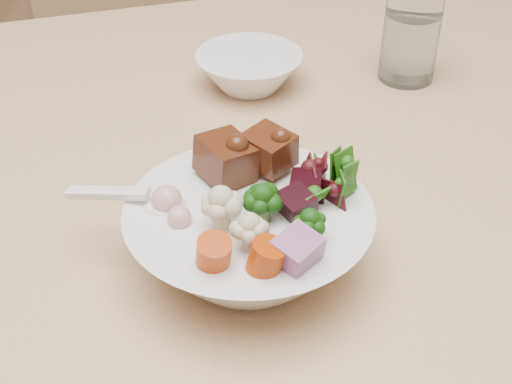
% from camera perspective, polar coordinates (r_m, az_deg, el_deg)
% --- Properties ---
extents(dining_table, '(1.89, 1.27, 0.82)m').
position_cam_1_polar(dining_table, '(0.83, 11.73, -1.99)').
color(dining_table, '#DAA881').
rests_on(dining_table, ground).
extents(chair_far, '(0.58, 0.58, 0.92)m').
position_cam_1_polar(chair_far, '(1.48, -6.85, 7.35)').
color(chair_far, tan).
rests_on(chair_far, ground).
extents(food_bowl, '(0.21, 0.21, 0.11)m').
position_cam_1_polar(food_bowl, '(0.60, -0.43, -3.26)').
color(food_bowl, white).
rests_on(food_bowl, dining_table).
extents(soup_spoon, '(0.11, 0.06, 0.02)m').
position_cam_1_polar(soup_spoon, '(0.60, -8.49, -0.88)').
color(soup_spoon, white).
rests_on(soup_spoon, food_bowl).
extents(water_glass, '(0.07, 0.07, 0.12)m').
position_cam_1_polar(water_glass, '(0.91, 12.25, 11.98)').
color(water_glass, white).
rests_on(water_glass, dining_table).
extents(side_bowl, '(0.13, 0.13, 0.04)m').
position_cam_1_polar(side_bowl, '(0.88, -0.55, 9.67)').
color(side_bowl, white).
rests_on(side_bowl, dining_table).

